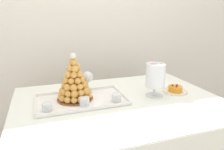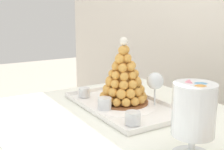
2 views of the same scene
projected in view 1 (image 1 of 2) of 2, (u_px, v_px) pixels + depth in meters
name	position (u px, v px, depth m)	size (l,w,h in m)	color
backdrop_wall	(88.00, 22.00, 2.06)	(4.80, 0.10, 2.50)	silver
buffet_table	(120.00, 114.00, 1.42)	(1.35, 0.98, 0.78)	brown
serving_tray	(81.00, 100.00, 1.38)	(0.57, 0.34, 0.02)	white
croquembouche	(74.00, 82.00, 1.36)	(0.23, 0.23, 0.31)	brown
dessert_cup_left	(47.00, 107.00, 1.23)	(0.06, 0.06, 0.05)	silver
dessert_cup_mid_left	(84.00, 102.00, 1.29)	(0.06, 0.06, 0.05)	silver
dessert_cup_centre	(116.00, 98.00, 1.36)	(0.06, 0.06, 0.05)	silver
macaron_goblet	(155.00, 76.00, 1.44)	(0.13, 0.13, 0.24)	white
fruit_tart_plate	(175.00, 90.00, 1.54)	(0.18, 0.18, 0.06)	white
wine_glass	(88.00, 77.00, 1.48)	(0.08, 0.08, 0.16)	silver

